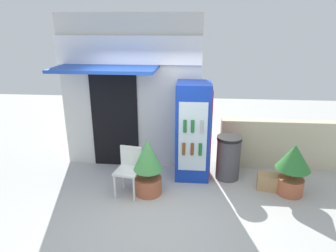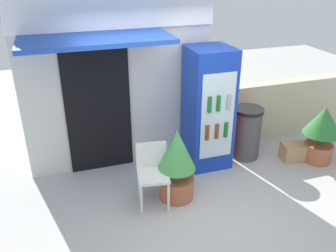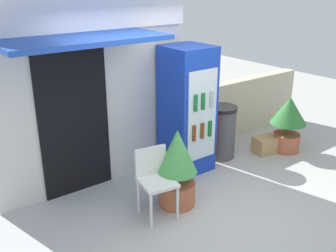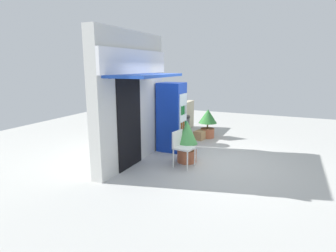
{
  "view_description": "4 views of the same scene",
  "coord_description": "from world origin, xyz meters",
  "px_view_note": "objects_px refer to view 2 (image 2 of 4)",
  "views": [
    {
      "loc": [
        0.72,
        -4.41,
        2.99
      ],
      "look_at": [
        0.26,
        0.85,
        1.17
      ],
      "focal_mm": 31.88,
      "sensor_mm": 36.0,
      "label": 1
    },
    {
      "loc": [
        -1.5,
        -3.57,
        3.15
      ],
      "look_at": [
        -0.11,
        0.64,
        1.03
      ],
      "focal_mm": 38.12,
      "sensor_mm": 36.0,
      "label": 2
    },
    {
      "loc": [
        -2.88,
        -3.14,
        2.86
      ],
      "look_at": [
        0.16,
        0.88,
        0.93
      ],
      "focal_mm": 41.45,
      "sensor_mm": 36.0,
      "label": 3
    },
    {
      "loc": [
        -6.41,
        -1.9,
        2.4
      ],
      "look_at": [
        -0.13,
        0.89,
        0.91
      ],
      "focal_mm": 29.61,
      "sensor_mm": 36.0,
      "label": 4
    }
  ],
  "objects_px": {
    "drink_cooler": "(209,109)",
    "potted_plant_curbside": "(322,130)",
    "plastic_chair": "(152,169)",
    "cardboard_box": "(294,152)",
    "potted_plant_near_shop": "(177,162)",
    "trash_bin": "(247,133)"
  },
  "relations": [
    {
      "from": "drink_cooler",
      "to": "trash_bin",
      "type": "relative_size",
      "value": 2.18
    },
    {
      "from": "drink_cooler",
      "to": "plastic_chair",
      "type": "height_order",
      "value": "drink_cooler"
    },
    {
      "from": "plastic_chair",
      "to": "potted_plant_curbside",
      "type": "height_order",
      "value": "potted_plant_curbside"
    },
    {
      "from": "cardboard_box",
      "to": "trash_bin",
      "type": "bearing_deg",
      "value": 153.6
    },
    {
      "from": "plastic_chair",
      "to": "potted_plant_near_shop",
      "type": "distance_m",
      "value": 0.35
    },
    {
      "from": "plastic_chair",
      "to": "potted_plant_near_shop",
      "type": "bearing_deg",
      "value": -2.76
    },
    {
      "from": "drink_cooler",
      "to": "potted_plant_curbside",
      "type": "xyz_separation_m",
      "value": [
        1.81,
        -0.55,
        -0.4
      ]
    },
    {
      "from": "drink_cooler",
      "to": "potted_plant_curbside",
      "type": "bearing_deg",
      "value": -16.92
    },
    {
      "from": "drink_cooler",
      "to": "cardboard_box",
      "type": "relative_size",
      "value": 4.79
    },
    {
      "from": "potted_plant_curbside",
      "to": "cardboard_box",
      "type": "relative_size",
      "value": 2.4
    },
    {
      "from": "plastic_chair",
      "to": "trash_bin",
      "type": "bearing_deg",
      "value": 20.93
    },
    {
      "from": "plastic_chair",
      "to": "potted_plant_curbside",
      "type": "bearing_deg",
      "value": 3.77
    },
    {
      "from": "drink_cooler",
      "to": "potted_plant_near_shop",
      "type": "xyz_separation_m",
      "value": [
        -0.8,
        -0.76,
        -0.39
      ]
    },
    {
      "from": "potted_plant_near_shop",
      "to": "trash_bin",
      "type": "distance_m",
      "value": 1.69
    },
    {
      "from": "potted_plant_curbside",
      "to": "cardboard_box",
      "type": "height_order",
      "value": "potted_plant_curbside"
    },
    {
      "from": "potted_plant_near_shop",
      "to": "drink_cooler",
      "type": "bearing_deg",
      "value": 43.52
    },
    {
      "from": "drink_cooler",
      "to": "potted_plant_near_shop",
      "type": "height_order",
      "value": "drink_cooler"
    },
    {
      "from": "trash_bin",
      "to": "plastic_chair",
      "type": "bearing_deg",
      "value": -159.07
    },
    {
      "from": "potted_plant_near_shop",
      "to": "trash_bin",
      "type": "xyz_separation_m",
      "value": [
        1.52,
        0.73,
        -0.13
      ]
    },
    {
      "from": "plastic_chair",
      "to": "cardboard_box",
      "type": "relative_size",
      "value": 2.15
    },
    {
      "from": "trash_bin",
      "to": "cardboard_box",
      "type": "distance_m",
      "value": 0.87
    },
    {
      "from": "plastic_chair",
      "to": "cardboard_box",
      "type": "height_order",
      "value": "plastic_chair"
    }
  ]
}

